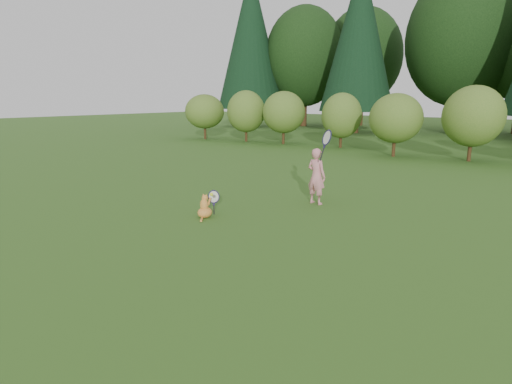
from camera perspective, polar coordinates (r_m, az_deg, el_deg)
The scene contains 6 objects.
ground at distance 7.77m, azimuth -4.84°, elevation -5.86°, with size 100.00×100.00×0.00m, color #224E16.
shrub_row at distance 19.08m, azimuth 23.05°, elevation 8.43°, with size 28.00×3.00×2.80m, color #3F6920, non-canonical shape.
woodland_backdrop at distance 29.26m, azimuth 29.79°, elevation 20.95°, with size 48.00×10.00×15.00m, color black, non-canonical shape.
child at distance 9.98m, azimuth 8.10°, elevation 2.26°, with size 0.78×0.53×1.95m.
cat at distance 8.93m, azimuth -6.81°, elevation -1.76°, with size 0.45×0.70×0.68m.
tennis_ball at distance 8.34m, azimuth -5.96°, elevation -0.33°, with size 0.07×0.07×0.07m.
Camera 1 is at (5.06, -5.37, 2.45)m, focal length 30.00 mm.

